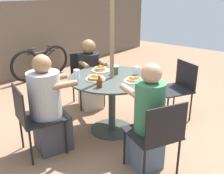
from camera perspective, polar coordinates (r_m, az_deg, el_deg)
name	(u,v)px	position (r m, az deg, el deg)	size (l,w,h in m)	color
ground_plane	(112,129)	(3.66, 0.00, -9.20)	(12.00, 12.00, 0.00)	#8C664C
patio_table	(112,90)	(3.41, 0.00, -0.64)	(1.13, 1.13, 0.75)	#383D38
umbrella_pole	(112,42)	(3.24, 0.00, 9.75)	(0.05, 0.05, 2.42)	#846B4C
patio_chair_north	(177,86)	(3.94, 14.03, 0.23)	(0.64, 0.64, 0.84)	black
patio_chair_east	(86,75)	(4.35, -5.61, 2.67)	(0.63, 0.63, 0.84)	black
diner_east	(90,77)	(4.19, -4.84, 2.20)	(0.51, 0.58, 1.10)	beige
patio_chair_south	(34,115)	(3.07, -16.72, -5.88)	(0.59, 0.59, 0.84)	black
diner_south	(48,109)	(3.09, -13.72, -4.61)	(0.55, 0.48, 1.16)	#3D3D42
patio_chair_west	(157,133)	(2.63, 9.72, -9.79)	(0.63, 0.63, 0.84)	black
diner_west	(148,121)	(2.73, 7.75, -7.31)	(0.47, 0.55, 1.16)	slate
pancake_plate_a	(95,78)	(3.26, -3.62, 1.92)	(0.25, 0.25, 0.06)	silver
pancake_plate_b	(100,69)	(3.63, -2.52, 3.87)	(0.25, 0.25, 0.07)	silver
pancake_plate_c	(134,80)	(3.21, 4.79, 1.52)	(0.25, 0.25, 0.05)	silver
syrup_bottle	(99,83)	(3.00, -2.77, 0.88)	(0.09, 0.07, 0.13)	#602D0F
coffee_cup	(115,70)	(3.48, 0.64, 3.73)	(0.10, 0.10, 0.11)	#33513D
drinking_glass_a	(137,70)	(3.48, 5.52, 3.61)	(0.07, 0.07, 0.11)	silver
drinking_glass_b	(77,75)	(3.27, -7.71, 2.65)	(0.08, 0.08, 0.13)	silver
bicycle	(41,62)	(5.89, -15.19, 5.22)	(1.40, 0.44, 0.69)	black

